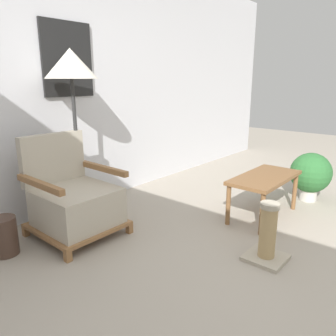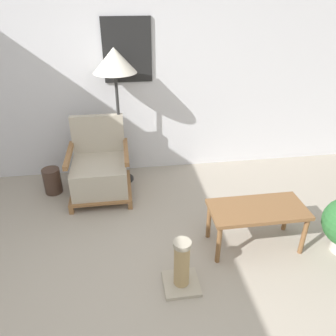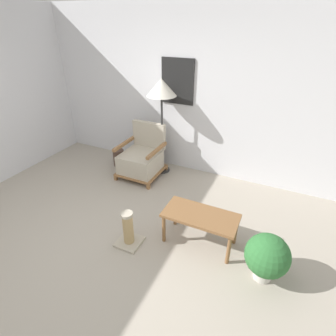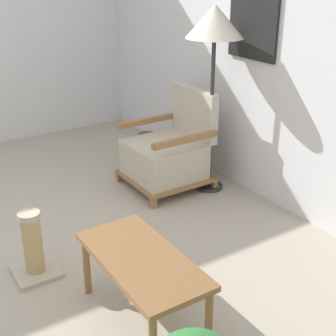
{
  "view_description": "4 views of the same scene",
  "coord_description": "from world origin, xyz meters",
  "px_view_note": "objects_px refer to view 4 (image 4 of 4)",
  "views": [
    {
      "loc": [
        -1.98,
        -0.6,
        1.35
      ],
      "look_at": [
        0.28,
        1.33,
        0.55
      ],
      "focal_mm": 35.0,
      "sensor_mm": 36.0,
      "label": 1
    },
    {
      "loc": [
        -0.14,
        -1.59,
        2.18
      ],
      "look_at": [
        0.28,
        1.33,
        0.55
      ],
      "focal_mm": 35.0,
      "sensor_mm": 36.0,
      "label": 2
    },
    {
      "loc": [
        1.7,
        -1.64,
        2.42
      ],
      "look_at": [
        0.28,
        1.33,
        0.55
      ],
      "focal_mm": 28.0,
      "sensor_mm": 36.0,
      "label": 3
    },
    {
      "loc": [
        2.93,
        -0.37,
        1.92
      ],
      "look_at": [
        0.28,
        1.33,
        0.55
      ],
      "focal_mm": 50.0,
      "sensor_mm": 36.0,
      "label": 4
    }
  ],
  "objects_px": {
    "vase": "(148,148)",
    "armchair": "(168,153)",
    "floor_lamp": "(215,29)",
    "coffee_table": "(142,266)",
    "scratching_post": "(34,250)"
  },
  "relations": [
    {
      "from": "vase",
      "to": "armchair",
      "type": "bearing_deg",
      "value": -11.46
    },
    {
      "from": "floor_lamp",
      "to": "vase",
      "type": "relative_size",
      "value": 5.25
    },
    {
      "from": "floor_lamp",
      "to": "coffee_table",
      "type": "bearing_deg",
      "value": -49.28
    },
    {
      "from": "floor_lamp",
      "to": "vase",
      "type": "bearing_deg",
      "value": -168.81
    },
    {
      "from": "armchair",
      "to": "coffee_table",
      "type": "xyz_separation_m",
      "value": [
        1.47,
        -1.12,
        0.06
      ]
    },
    {
      "from": "armchair",
      "to": "coffee_table",
      "type": "bearing_deg",
      "value": -37.35
    },
    {
      "from": "coffee_table",
      "to": "scratching_post",
      "type": "distance_m",
      "value": 0.88
    },
    {
      "from": "coffee_table",
      "to": "scratching_post",
      "type": "xyz_separation_m",
      "value": [
        -0.77,
        -0.39,
        -0.18
      ]
    },
    {
      "from": "coffee_table",
      "to": "vase",
      "type": "bearing_deg",
      "value": 148.87
    },
    {
      "from": "armchair",
      "to": "floor_lamp",
      "type": "bearing_deg",
      "value": 47.71
    },
    {
      "from": "armchair",
      "to": "coffee_table",
      "type": "height_order",
      "value": "armchair"
    },
    {
      "from": "floor_lamp",
      "to": "vase",
      "type": "distance_m",
      "value": 1.54
    },
    {
      "from": "armchair",
      "to": "scratching_post",
      "type": "bearing_deg",
      "value": -65.27
    },
    {
      "from": "vase",
      "to": "floor_lamp",
      "type": "bearing_deg",
      "value": 11.19
    },
    {
      "from": "scratching_post",
      "to": "coffee_table",
      "type": "bearing_deg",
      "value": 26.75
    }
  ]
}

